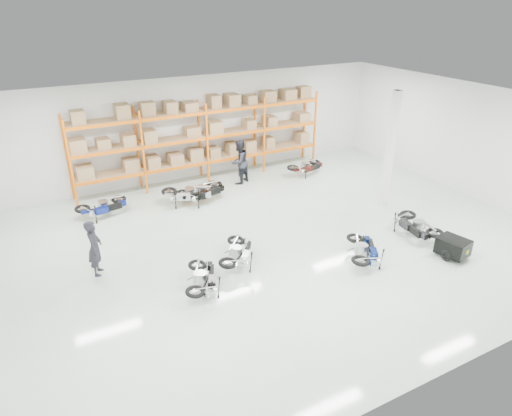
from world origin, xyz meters
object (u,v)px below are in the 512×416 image
person_back (239,162)px  person_left (95,248)px  moto_blue_centre (365,247)px  moto_back_d (307,164)px  moto_back_c (202,188)px  moto_touring_right (416,222)px  moto_back_b (188,190)px  moto_silver_left (238,249)px  moto_black_far_left (203,275)px  trailer (453,247)px  moto_back_a (103,203)px

person_back → person_left: bearing=5.9°
moto_blue_centre → moto_back_d: bearing=-77.9°
moto_blue_centre → moto_back_c: bearing=-35.1°
moto_touring_right → person_left: (-10.11, 2.74, 0.34)m
moto_touring_right → moto_back_b: moto_back_b is taller
moto_touring_right → person_back: 7.94m
person_back → moto_back_c: bearing=-0.7°
moto_silver_left → moto_back_d: size_ratio=1.02×
moto_black_far_left → person_left: 3.38m
moto_touring_right → moto_back_d: 6.76m
moto_silver_left → person_left: person_left is taller
moto_black_far_left → moto_touring_right: bearing=-159.9°
trailer → moto_back_a: bearing=125.5°
moto_black_far_left → person_back: person_back is taller
moto_back_a → moto_back_d: 9.21m
moto_touring_right → moto_back_d: size_ratio=1.08×
person_left → person_back: person_back is taller
moto_blue_centre → person_left: (-7.48, 3.20, 0.37)m
moto_black_far_left → moto_back_c: bearing=-88.1°
moto_touring_right → moto_back_c: (-5.37, 6.17, 0.03)m
moto_back_b → trailer: bearing=-122.5°
moto_black_far_left → moto_touring_right: 7.66m
moto_silver_left → person_left: (-3.95, 1.49, 0.37)m
moto_back_d → person_back: size_ratio=0.82×
moto_back_d → moto_silver_left: bearing=121.9°
moto_back_a → moto_back_b: size_ratio=0.92×
moto_blue_centre → moto_black_far_left: moto_blue_centre is taller
trailer → moto_back_a: (-9.16, 8.26, 0.14)m
moto_touring_right → trailer: 1.61m
moto_back_c → person_back: (2.19, 1.09, 0.42)m
moto_back_b → person_back: person_back is taller
moto_back_b → person_left: size_ratio=1.06×
moto_back_c → moto_touring_right: bearing=-151.0°
moto_blue_centre → person_back: size_ratio=0.84×
person_back → moto_blue_centre: bearing=66.8°
trailer → moto_back_d: (0.04, 8.36, 0.12)m
moto_silver_left → trailer: 6.79m
moto_back_b → moto_back_d: 6.00m
trailer → person_left: size_ratio=0.90×
person_left → moto_black_far_left: bearing=-114.0°
moto_blue_centre → moto_back_d: 7.70m
moto_blue_centre → moto_silver_left: 3.92m
moto_silver_left → trailer: size_ratio=1.05×
person_left → moto_blue_centre: bearing=-94.6°
moto_silver_left → person_left: size_ratio=0.95×
moto_silver_left → moto_back_c: (0.79, 4.92, 0.06)m
moto_silver_left → moto_back_d: bearing=-102.6°
trailer → moto_back_a: moto_back_a is taller
moto_blue_centre → moto_silver_left: bearing=6.6°
moto_back_b → moto_black_far_left: bearing=-176.2°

